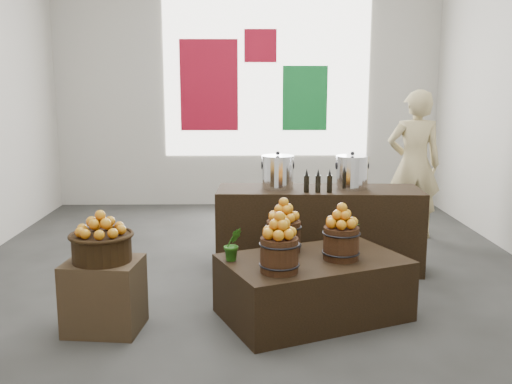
{
  "coord_description": "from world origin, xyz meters",
  "views": [
    {
      "loc": [
        -0.05,
        -5.57,
        1.9
      ],
      "look_at": [
        0.06,
        -0.4,
        0.93
      ],
      "focal_mm": 40.0,
      "sensor_mm": 36.0,
      "label": 1
    }
  ],
  "objects_px": {
    "stock_pot_center": "(352,173)",
    "shopper": "(414,165)",
    "stock_pot_left": "(278,173)",
    "crate": "(104,295)",
    "wicker_basket": "(102,248)",
    "display_table": "(313,287)",
    "counter": "(318,229)"
  },
  "relations": [
    {
      "from": "stock_pot_center",
      "to": "shopper",
      "type": "bearing_deg",
      "value": 51.31
    },
    {
      "from": "stock_pot_left",
      "to": "stock_pot_center",
      "type": "height_order",
      "value": "same"
    },
    {
      "from": "wicker_basket",
      "to": "stock_pot_center",
      "type": "xyz_separation_m",
      "value": [
        2.2,
        1.48,
        0.35
      ]
    },
    {
      "from": "counter",
      "to": "shopper",
      "type": "relative_size",
      "value": 1.13
    },
    {
      "from": "display_table",
      "to": "counter",
      "type": "xyz_separation_m",
      "value": [
        0.2,
        1.26,
        0.18
      ]
    },
    {
      "from": "stock_pot_left",
      "to": "shopper",
      "type": "height_order",
      "value": "shopper"
    },
    {
      "from": "crate",
      "to": "counter",
      "type": "height_order",
      "value": "counter"
    },
    {
      "from": "display_table",
      "to": "stock_pot_left",
      "type": "xyz_separation_m",
      "value": [
        -0.23,
        1.28,
        0.76
      ]
    },
    {
      "from": "crate",
      "to": "shopper",
      "type": "xyz_separation_m",
      "value": [
        3.22,
        2.75,
        0.64
      ]
    },
    {
      "from": "wicker_basket",
      "to": "display_table",
      "type": "height_order",
      "value": "wicker_basket"
    },
    {
      "from": "counter",
      "to": "stock_pot_left",
      "type": "relative_size",
      "value": 6.47
    },
    {
      "from": "display_table",
      "to": "counter",
      "type": "bearing_deg",
      "value": 58.34
    },
    {
      "from": "display_table",
      "to": "counter",
      "type": "distance_m",
      "value": 1.29
    },
    {
      "from": "crate",
      "to": "counter",
      "type": "relative_size",
      "value": 0.27
    },
    {
      "from": "stock_pot_left",
      "to": "wicker_basket",
      "type": "bearing_deg",
      "value": -133.56
    },
    {
      "from": "stock_pot_center",
      "to": "shopper",
      "type": "relative_size",
      "value": 0.17
    },
    {
      "from": "wicker_basket",
      "to": "shopper",
      "type": "xyz_separation_m",
      "value": [
        3.22,
        2.75,
        0.26
      ]
    },
    {
      "from": "stock_pot_center",
      "to": "shopper",
      "type": "height_order",
      "value": "shopper"
    },
    {
      "from": "display_table",
      "to": "stock_pot_center",
      "type": "relative_size",
      "value": 4.5
    },
    {
      "from": "crate",
      "to": "shopper",
      "type": "bearing_deg",
      "value": 40.51
    },
    {
      "from": "shopper",
      "to": "crate",
      "type": "bearing_deg",
      "value": 42.98
    },
    {
      "from": "crate",
      "to": "stock_pot_left",
      "type": "distance_m",
      "value": 2.22
    },
    {
      "from": "stock_pot_left",
      "to": "stock_pot_center",
      "type": "distance_m",
      "value": 0.76
    },
    {
      "from": "crate",
      "to": "wicker_basket",
      "type": "xyz_separation_m",
      "value": [
        0.0,
        0.0,
        0.39
      ]
    },
    {
      "from": "stock_pot_left",
      "to": "stock_pot_center",
      "type": "xyz_separation_m",
      "value": [
        0.76,
        -0.04,
        0.0
      ]
    },
    {
      "from": "display_table",
      "to": "stock_pot_center",
      "type": "bearing_deg",
      "value": 44.19
    },
    {
      "from": "stock_pot_left",
      "to": "counter",
      "type": "bearing_deg",
      "value": -2.8
    },
    {
      "from": "display_table",
      "to": "stock_pot_center",
      "type": "height_order",
      "value": "stock_pot_center"
    },
    {
      "from": "wicker_basket",
      "to": "stock_pot_center",
      "type": "height_order",
      "value": "stock_pot_center"
    },
    {
      "from": "display_table",
      "to": "crate",
      "type": "bearing_deg",
      "value": 165.46
    },
    {
      "from": "crate",
      "to": "wicker_basket",
      "type": "height_order",
      "value": "wicker_basket"
    },
    {
      "from": "wicker_basket",
      "to": "stock_pot_center",
      "type": "distance_m",
      "value": 2.67
    }
  ]
}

